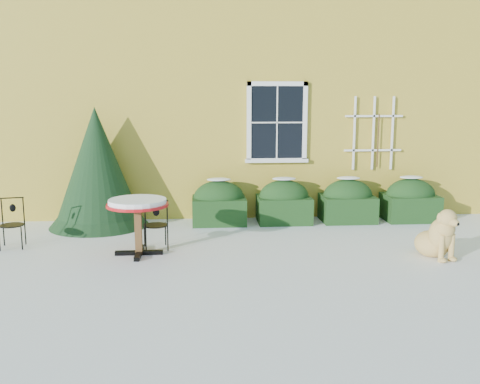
{
  "coord_description": "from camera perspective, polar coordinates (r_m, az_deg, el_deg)",
  "views": [
    {
      "loc": [
        -0.68,
        -7.84,
        2.46
      ],
      "look_at": [
        0.0,
        1.0,
        0.9
      ],
      "focal_mm": 40.0,
      "sensor_mm": 36.0,
      "label": 1
    }
  ],
  "objects": [
    {
      "name": "dog",
      "position": [
        8.88,
        20.38,
        -4.52
      ],
      "size": [
        0.66,
        0.93,
        0.83
      ],
      "rotation": [
        0.0,
        0.0,
        0.28
      ],
      "color": "#D8B161",
      "rests_on": "ground"
    },
    {
      "name": "house",
      "position": [
        14.87,
        -1.81,
        12.88
      ],
      "size": [
        12.4,
        8.4,
        6.4
      ],
      "color": "gold",
      "rests_on": "ground"
    },
    {
      "name": "patio_chair_far",
      "position": [
        9.67,
        -23.14,
        -3.07
      ],
      "size": [
        0.42,
        0.41,
        0.82
      ],
      "rotation": [
        0.0,
        0.0,
        0.14
      ],
      "color": "black",
      "rests_on": "ground"
    },
    {
      "name": "hedge_row",
      "position": [
        10.84,
        8.1,
        -1.06
      ],
      "size": [
        4.95,
        0.8,
        0.91
      ],
      "color": "black",
      "rests_on": "ground"
    },
    {
      "name": "bistro_table",
      "position": [
        8.54,
        -10.87,
        -1.75
      ],
      "size": [
        0.97,
        0.97,
        0.9
      ],
      "rotation": [
        0.0,
        0.0,
        0.14
      ],
      "color": "black",
      "rests_on": "ground"
    },
    {
      "name": "patio_chair_near",
      "position": [
        8.87,
        -8.97,
        -3.41
      ],
      "size": [
        0.43,
        0.43,
        0.85
      ],
      "rotation": [
        0.0,
        0.0,
        3.31
      ],
      "color": "black",
      "rests_on": "ground"
    },
    {
      "name": "evergreen_shrub",
      "position": [
        10.66,
        -14.96,
        1.37
      ],
      "size": [
        1.9,
        1.9,
        2.3
      ],
      "rotation": [
        0.0,
        0.0,
        0.22
      ],
      "color": "black",
      "rests_on": "ground"
    },
    {
      "name": "ground",
      "position": [
        8.24,
        0.54,
        -7.38
      ],
      "size": [
        80.0,
        80.0,
        0.0
      ],
      "primitive_type": "plane",
      "color": "white",
      "rests_on": "ground"
    }
  ]
}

